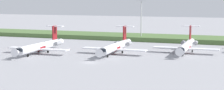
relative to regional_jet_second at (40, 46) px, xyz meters
name	(u,v)px	position (x,y,z in m)	size (l,w,h in m)	color
ground_plane	(121,49)	(23.76, 18.83, -2.54)	(500.00, 500.00, 0.00)	#939399
grass_berm	(144,37)	(23.76, 53.55, -1.54)	(320.00, 20.00, 1.99)	#4C6B38
regional_jet_second	(40,46)	(0.00, 0.00, 0.00)	(22.81, 31.00, 9.00)	white
regional_jet_third	(116,47)	(25.14, 7.87, 0.00)	(22.81, 31.00, 9.00)	white
regional_jet_fourth	(186,46)	(48.07, 18.15, 0.00)	(22.81, 31.00, 9.00)	white
antenna_mast	(141,15)	(22.84, 51.17, 9.11)	(4.40, 0.50, 28.26)	#B2B2B7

